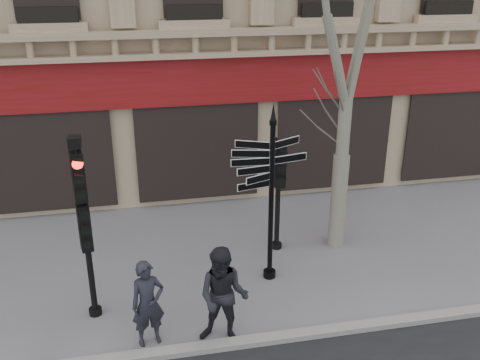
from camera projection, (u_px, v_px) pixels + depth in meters
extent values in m
plane|color=slate|center=(230.00, 301.00, 11.09)|extent=(80.00, 80.00, 0.00)
cube|color=gray|center=(244.00, 342.00, 9.80)|extent=(80.00, 0.25, 0.12)
cube|color=#5E0E09|center=(196.00, 80.00, 14.13)|extent=(28.00, 0.25, 1.30)
cube|color=#877157|center=(196.00, 44.00, 13.55)|extent=(28.00, 0.35, 0.74)
cylinder|color=black|center=(271.00, 205.00, 11.27)|extent=(0.11, 0.11, 3.52)
cylinder|color=black|center=(269.00, 274.00, 11.91)|extent=(0.27, 0.27, 0.16)
cone|color=black|center=(273.00, 112.00, 10.49)|extent=(0.12, 0.12, 0.35)
cylinder|color=black|center=(86.00, 239.00, 10.03)|extent=(0.12, 0.12, 3.42)
cylinder|color=black|center=(95.00, 311.00, 10.66)|extent=(0.25, 0.25, 0.14)
cube|color=black|center=(85.00, 226.00, 9.93)|extent=(0.46, 0.37, 0.93)
cube|color=black|center=(79.00, 176.00, 9.54)|extent=(0.46, 0.37, 0.93)
sphere|color=#FF0C05|center=(77.00, 163.00, 9.45)|extent=(0.20, 0.20, 0.20)
cube|color=black|center=(74.00, 142.00, 9.30)|extent=(0.27, 0.31, 0.20)
cylinder|color=black|center=(278.00, 198.00, 12.63)|extent=(0.13, 0.13, 2.68)
cylinder|color=black|center=(276.00, 245.00, 13.12)|extent=(0.28, 0.28, 0.15)
cube|color=black|center=(279.00, 165.00, 12.31)|extent=(0.46, 0.33, 1.02)
cylinder|color=gray|center=(338.00, 201.00, 12.84)|extent=(0.39, 0.39, 2.36)
cylinder|color=gray|center=(344.00, 129.00, 12.14)|extent=(0.30, 0.30, 1.50)
imported|color=black|center=(148.00, 304.00, 9.59)|extent=(0.69, 0.53, 1.68)
imported|color=black|center=(224.00, 297.00, 9.57)|extent=(1.14, 1.03, 1.93)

